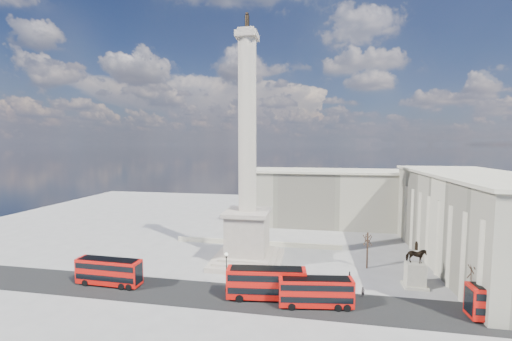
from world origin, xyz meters
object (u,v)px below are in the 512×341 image
Objects in this scene: pedestrian_walking at (363,292)px; victorian_lamp at (226,269)px; pedestrian_crossing at (350,276)px; red_bus_b at (267,283)px; red_bus_c at (316,292)px; red_bus_a at (109,271)px; pedestrian_standing at (338,282)px; nelsons_column at (247,200)px; equestrian_statue at (415,271)px.

victorian_lamp is at bearing 166.41° from pedestrian_walking.
pedestrian_walking is (21.87, 1.94, -3.06)m from victorian_lamp.
victorian_lamp is at bearing 100.70° from pedestrian_crossing.
victorian_lamp reaches higher than red_bus_b.
victorian_lamp reaches higher than red_bus_c.
red_bus_a is 39.34m from pedestrian_standing.
pedestrian_walking is at bearing -28.60° from nelsons_column.
red_bus_a is 35.04m from red_bus_c.
red_bus_a is at bearing 170.43° from red_bus_c.
pedestrian_standing is (3.83, 7.26, -1.47)m from red_bus_c.
nelsons_column is 6.21× the size of equestrian_statue.
pedestrian_standing is (-12.81, -2.27, -1.91)m from equestrian_statue.
nelsons_column is 28.74× the size of pedestrian_standing.
victorian_lamp is (-0.78, -13.44, -9.03)m from nelsons_column.
pedestrian_walking reaches higher than pedestrian_crossing.
red_bus_c is 7.07× the size of pedestrian_crossing.
red_bus_a is 1.75× the size of victorian_lamp.
red_bus_c is 14.77m from victorian_lamp.
victorian_lamp is at bearing -167.17° from equestrian_statue.
red_bus_a reaches higher than red_bus_c.
pedestrian_walking is at bearing 5.84° from red_bus_a.
red_bus_b is 13.11m from pedestrian_standing.
red_bus_c is at bearing -0.41° from red_bus_a.
red_bus_a is (-21.31, -14.67, -10.48)m from nelsons_column.
nelsons_column reaches higher than pedestrian_crossing.
pedestrian_walking is at bearing 113.78° from pedestrian_standing.
victorian_lamp is 19.18m from pedestrian_standing.
pedestrian_walking is 4.58m from pedestrian_standing.
red_bus_c is 1.70× the size of victorian_lamp.
equestrian_statue is at bearing 162.85° from pedestrian_standing.
equestrian_statue is 4.62× the size of pedestrian_standing.
victorian_lamp reaches higher than pedestrian_standing.
nelsons_column reaches higher than pedestrian_standing.
red_bus_a is 7.26× the size of pedestrian_crossing.
red_bus_c is 8.34m from pedestrian_standing.
nelsons_column is 32.62m from equestrian_statue.
red_bus_b is 15.45m from pedestrian_walking.
nelsons_column reaches higher than red_bus_c.
pedestrian_walking is (14.98, 3.30, -1.80)m from red_bus_b.
equestrian_statue is (30.35, -6.35, -10.14)m from nelsons_column.
red_bus_b reaches higher than pedestrian_standing.
pedestrian_walking is at bearing 5.07° from victorian_lamp.
equestrian_statue is 10.77m from pedestrian_walking.
pedestrian_standing is at bearing 10.43° from red_bus_a.
red_bus_b is 25.67m from equestrian_statue.
victorian_lamp is 31.94m from equestrian_statue.
victorian_lamp is 4.03× the size of pedestrian_walking.
red_bus_a is at bearing 173.35° from red_bus_b.
victorian_lamp is at bearing -93.32° from nelsons_column.
red_bus_b is at bearing 173.77° from pedestrian_walking.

